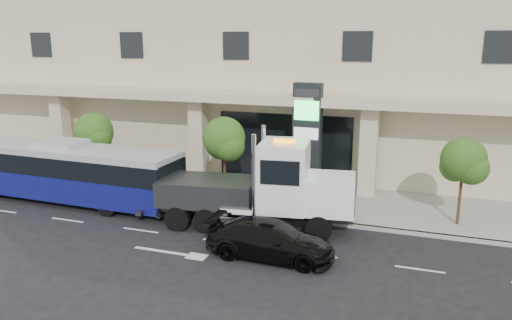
{
  "coord_description": "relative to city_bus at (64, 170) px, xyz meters",
  "views": [
    {
      "loc": [
        7.79,
        -19.72,
        8.42
      ],
      "look_at": [
        0.3,
        2.0,
        2.8
      ],
      "focal_mm": 35.0,
      "sensor_mm": 36.0,
      "label": 1
    }
  ],
  "objects": [
    {
      "name": "ground",
      "position": [
        9.98,
        -0.87,
        -1.68
      ],
      "size": [
        120.0,
        120.0,
        0.0
      ],
      "primitive_type": "plane",
      "color": "black",
      "rests_on": "ground"
    },
    {
      "name": "sidewalk",
      "position": [
        9.98,
        4.13,
        -1.6
      ],
      "size": [
        120.0,
        6.0,
        0.15
      ],
      "primitive_type": "cube",
      "color": "gray",
      "rests_on": "ground"
    },
    {
      "name": "curb",
      "position": [
        9.98,
        1.13,
        -1.6
      ],
      "size": [
        120.0,
        0.3,
        0.15
      ],
      "primitive_type": "cube",
      "color": "gray",
      "rests_on": "ground"
    },
    {
      "name": "convention_center",
      "position": [
        9.98,
        14.55,
        8.29
      ],
      "size": [
        60.0,
        17.6,
        20.0
      ],
      "color": "#BFB08F",
      "rests_on": "ground"
    },
    {
      "name": "tree_left",
      "position": [
        0.01,
        2.72,
        1.43
      ],
      "size": [
        2.27,
        2.2,
        4.22
      ],
      "color": "#422B19",
      "rests_on": "sidewalk"
    },
    {
      "name": "tree_mid",
      "position": [
        8.01,
        2.72,
        1.58
      ],
      "size": [
        2.28,
        2.2,
        4.38
      ],
      "color": "#422B19",
      "rests_on": "sidewalk"
    },
    {
      "name": "tree_right",
      "position": [
        19.51,
        2.72,
        1.36
      ],
      "size": [
        2.1,
        2.0,
        4.04
      ],
      "color": "#422B19",
      "rests_on": "sidewalk"
    },
    {
      "name": "city_bus",
      "position": [
        0.0,
        0.0,
        0.0
      ],
      "size": [
        13.1,
        3.14,
        3.3
      ],
      "rotation": [
        0.0,
        0.0,
        -0.03
      ],
      "color": "black",
      "rests_on": "ground"
    },
    {
      "name": "tow_truck",
      "position": [
        11.14,
        -0.23,
        0.19
      ],
      "size": [
        10.05,
        3.61,
        4.54
      ],
      "rotation": [
        0.0,
        0.0,
        0.14
      ],
      "color": "#2D3033",
      "rests_on": "ground"
    },
    {
      "name": "black_sedan",
      "position": [
        12.35,
        -3.14,
        -0.94
      ],
      "size": [
        5.11,
        2.12,
        1.48
      ],
      "primitive_type": "imported",
      "rotation": [
        0.0,
        0.0,
        1.56
      ],
      "color": "black",
      "rests_on": "ground"
    },
    {
      "name": "signage_pylon",
      "position": [
        11.87,
        4.8,
        1.54
      ],
      "size": [
        1.54,
        0.65,
        6.04
      ],
      "rotation": [
        0.0,
        0.0,
        -0.06
      ],
      "color": "black",
      "rests_on": "sidewalk"
    }
  ]
}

